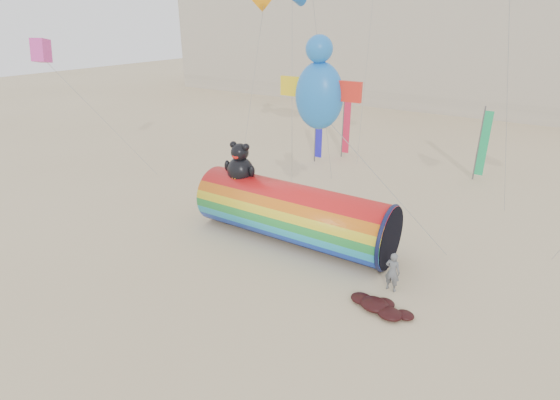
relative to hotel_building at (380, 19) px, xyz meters
The scene contains 6 objects.
ground 48.60m from the hotel_building, 75.36° to the right, with size 160.00×160.00×0.00m, color #CCB58C.
hotel_building is the anchor object (origin of this frame).
windsock_assembly 46.40m from the hotel_building, 73.68° to the right, with size 10.38×3.16×4.78m.
kite_handler 49.98m from the hotel_building, 67.61° to the right, with size 0.65×0.43×1.78m, color slate.
fabric_bundle 51.59m from the hotel_building, 68.20° to the right, with size 2.62×1.35×0.41m.
festival_banners 33.08m from the hotel_building, 68.24° to the right, with size 12.14×2.52×5.20m.
Camera 1 is at (11.17, -15.11, 10.74)m, focal length 28.00 mm.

